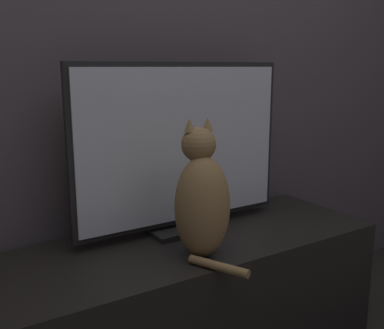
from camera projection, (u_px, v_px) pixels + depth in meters
The scene contains 4 objects.
wall_back at pixel (150, 17), 1.72m from camera, with size 4.80×0.05×2.60m.
tv_stand at pixel (192, 301), 1.70m from camera, with size 1.43×0.51×0.49m.
tv at pixel (182, 149), 1.68m from camera, with size 0.87×0.17×0.64m.
cat at pixel (201, 200), 1.47m from camera, with size 0.21×0.32×0.46m.
Camera 1 is at (-0.83, -0.38, 1.12)m, focal length 42.00 mm.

